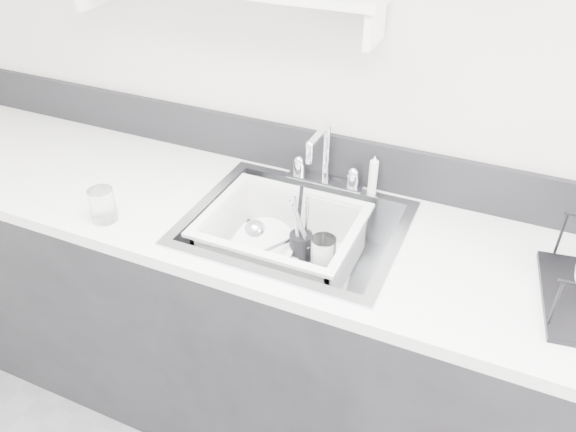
% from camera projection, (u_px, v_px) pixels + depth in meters
% --- Properties ---
extents(room_shell, '(3.50, 3.00, 2.60)m').
position_uv_depth(room_shell, '(19.00, 54.00, 0.64)').
color(room_shell, silver).
rests_on(room_shell, ground).
extents(counter_run, '(3.20, 0.62, 0.92)m').
position_uv_depth(counter_run, '(294.00, 332.00, 1.94)').
color(counter_run, black).
rests_on(counter_run, ground).
extents(backsplash, '(3.20, 0.02, 0.16)m').
position_uv_depth(backsplash, '(331.00, 156.00, 1.86)').
color(backsplash, black).
rests_on(backsplash, counter_run).
extents(sink, '(0.64, 0.52, 0.20)m').
position_uv_depth(sink, '(295.00, 247.00, 1.73)').
color(sink, silver).
rests_on(sink, counter_run).
extents(faucet, '(0.26, 0.18, 0.23)m').
position_uv_depth(faucet, '(325.00, 169.00, 1.83)').
color(faucet, silver).
rests_on(faucet, counter_run).
extents(side_sprayer, '(0.03, 0.03, 0.14)m').
position_uv_depth(side_sprayer, '(373.00, 175.00, 1.78)').
color(side_sprayer, white).
rests_on(side_sprayer, counter_run).
extents(wash_tub, '(0.53, 0.46, 0.18)m').
position_uv_depth(wash_tub, '(282.00, 241.00, 1.74)').
color(wash_tub, white).
rests_on(wash_tub, sink).
extents(plate_stack, '(0.23, 0.23, 0.09)m').
position_uv_depth(plate_stack, '(267.00, 251.00, 1.78)').
color(plate_stack, white).
rests_on(plate_stack, wash_tub).
extents(utensil_cup, '(0.07, 0.07, 0.25)m').
position_uv_depth(utensil_cup, '(301.00, 244.00, 1.76)').
color(utensil_cup, black).
rests_on(utensil_cup, wash_tub).
extents(ladle, '(0.31, 0.18, 0.08)m').
position_uv_depth(ladle, '(272.00, 245.00, 1.78)').
color(ladle, silver).
rests_on(ladle, wash_tub).
extents(tumbler_in_tub, '(0.10, 0.10, 0.11)m').
position_uv_depth(tumbler_in_tub, '(323.00, 254.00, 1.72)').
color(tumbler_in_tub, white).
rests_on(tumbler_in_tub, wash_tub).
extents(tumbler_counter, '(0.09, 0.09, 0.10)m').
position_uv_depth(tumbler_counter, '(103.00, 205.00, 1.67)').
color(tumbler_counter, white).
rests_on(tumbler_counter, counter_run).
extents(bowl_small, '(0.13, 0.13, 0.04)m').
position_uv_depth(bowl_small, '(317.00, 282.00, 1.67)').
color(bowl_small, white).
rests_on(bowl_small, wash_tub).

